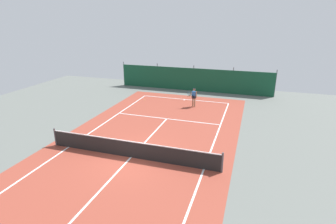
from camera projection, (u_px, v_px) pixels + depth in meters
ground_plane at (131, 157)px, 15.07m from camera, size 36.00×36.00×0.00m
court_surface at (131, 157)px, 15.07m from camera, size 11.02×26.60×0.01m
tennis_net at (131, 149)px, 14.90m from camera, size 10.12×0.10×1.10m
back_fence at (194, 84)px, 29.11m from camera, size 16.30×0.98×2.70m
tennis_player at (194, 96)px, 23.36m from camera, size 0.84×0.65×1.64m
tennis_ball_near_player at (145, 100)px, 25.51m from camera, size 0.07×0.07×0.07m
parked_car at (203, 77)px, 31.28m from camera, size 2.14×4.27×1.68m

